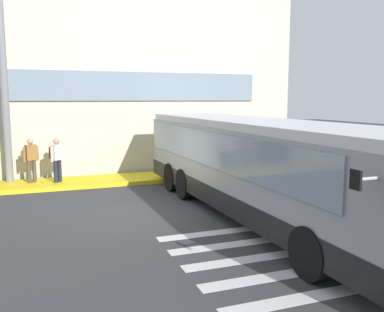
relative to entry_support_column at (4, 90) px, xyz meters
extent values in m
cube|color=#353538|center=(3.84, -5.40, -3.60)|extent=(80.00, 90.00, 0.02)
cube|color=silver|center=(5.84, -11.40, -3.58)|extent=(4.40, 0.36, 0.01)
cube|color=silver|center=(5.84, -10.50, -3.58)|extent=(4.40, 0.36, 0.01)
cube|color=silver|center=(5.84, -9.60, -3.58)|extent=(4.40, 0.36, 0.01)
cube|color=silver|center=(5.84, -8.70, -3.58)|extent=(4.40, 0.36, 0.01)
cube|color=silver|center=(5.84, -7.80, -3.58)|extent=(4.40, 0.36, 0.01)
cube|color=beige|center=(3.84, 6.60, 0.46)|extent=(17.43, 12.00, 8.09)
cube|color=#56565B|center=(3.84, 6.60, 4.66)|extent=(17.63, 12.20, 0.30)
cube|color=gray|center=(4.84, 0.56, 0.21)|extent=(11.43, 0.10, 1.20)
cube|color=yellow|center=(3.84, -0.60, -3.51)|extent=(21.43, 2.00, 0.15)
cylinder|color=slate|center=(0.00, 0.00, 0.00)|extent=(0.28, 0.28, 6.87)
cube|color=gray|center=(6.77, -6.81, -2.16)|extent=(2.79, 11.63, 2.15)
cube|color=black|center=(6.77, -6.81, -2.96)|extent=(2.84, 11.67, 0.55)
cube|color=silver|center=(6.77, -6.81, -0.99)|extent=(2.69, 11.43, 0.20)
cube|color=gray|center=(8.06, -6.48, -1.66)|extent=(0.26, 10.38, 0.95)
cube|color=gray|center=(5.47, -6.53, -1.66)|extent=(0.26, 10.38, 0.95)
cylinder|color=#B7B7BF|center=(5.40, -12.38, -1.41)|extent=(0.40, 0.06, 0.05)
cube|color=black|center=(5.20, -12.38, -1.41)|extent=(0.04, 0.20, 0.28)
cylinder|color=black|center=(5.68, -10.82, -3.09)|extent=(0.32, 1.01, 1.00)
cylinder|color=black|center=(7.89, -4.19, -3.09)|extent=(0.32, 1.01, 1.00)
cylinder|color=black|center=(5.55, -4.24, -3.09)|extent=(0.32, 1.01, 1.00)
cylinder|color=black|center=(7.87, -2.89, -3.09)|extent=(0.32, 1.01, 1.00)
cylinder|color=black|center=(5.52, -2.94, -3.09)|extent=(0.32, 1.01, 1.00)
cylinder|color=#4C4233|center=(0.89, -0.37, -3.01)|extent=(0.15, 0.15, 0.85)
cylinder|color=#4C4233|center=(0.71, -0.45, -3.01)|extent=(0.15, 0.15, 0.85)
cube|color=#996633|center=(0.80, -0.41, -2.30)|extent=(0.44, 0.36, 0.58)
sphere|color=tan|center=(0.80, -0.41, -1.88)|extent=(0.23, 0.23, 0.23)
cylinder|color=#996633|center=(1.02, -0.30, -2.35)|extent=(0.09, 0.09, 0.55)
cylinder|color=#996633|center=(0.58, -0.52, -2.35)|extent=(0.09, 0.09, 0.55)
cylinder|color=#1E2338|center=(1.79, -0.62, -3.01)|extent=(0.15, 0.15, 0.85)
cylinder|color=#1E2338|center=(1.64, -0.75, -3.01)|extent=(0.15, 0.15, 0.85)
cube|color=silver|center=(1.72, -0.69, -2.30)|extent=(0.43, 0.42, 0.58)
sphere|color=tan|center=(1.72, -0.69, -1.88)|extent=(0.23, 0.23, 0.23)
cylinder|color=silver|center=(1.90, -0.52, -2.35)|extent=(0.09, 0.09, 0.55)
cylinder|color=silver|center=(1.53, -0.85, -2.35)|extent=(0.09, 0.09, 0.55)
cube|color=maroon|center=(1.60, -0.56, -2.32)|extent=(0.34, 0.33, 0.44)
cylinder|color=yellow|center=(6.01, -1.80, -3.14)|extent=(0.18, 0.18, 0.90)
camera|label=1|loc=(1.19, -16.79, -0.32)|focal=38.54mm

